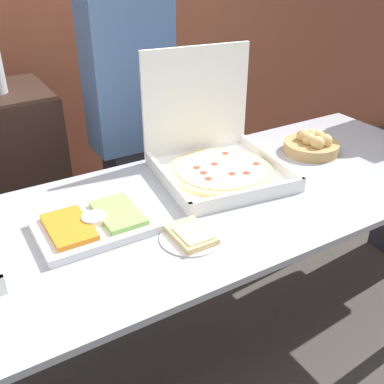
{
  "coord_description": "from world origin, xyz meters",
  "views": [
    {
      "loc": [
        -0.74,
        -1.24,
        1.76
      ],
      "look_at": [
        0.0,
        0.0,
        0.95
      ],
      "focal_mm": 42.0,
      "sensor_mm": 36.0,
      "label": 1
    }
  ],
  "objects_px": {
    "bread_basket": "(312,144)",
    "person_guest_cap": "(132,130)",
    "paper_plate_front_center": "(191,235)",
    "pizza_box_near_left": "(214,153)",
    "veggie_tray": "(95,224)"
  },
  "relations": [
    {
      "from": "paper_plate_front_center",
      "to": "bread_basket",
      "type": "height_order",
      "value": "bread_basket"
    },
    {
      "from": "paper_plate_front_center",
      "to": "bread_basket",
      "type": "distance_m",
      "value": 0.89
    },
    {
      "from": "paper_plate_front_center",
      "to": "person_guest_cap",
      "type": "bearing_deg",
      "value": 77.36
    },
    {
      "from": "pizza_box_near_left",
      "to": "paper_plate_front_center",
      "type": "height_order",
      "value": "pizza_box_near_left"
    },
    {
      "from": "pizza_box_near_left",
      "to": "veggie_tray",
      "type": "height_order",
      "value": "pizza_box_near_left"
    },
    {
      "from": "paper_plate_front_center",
      "to": "person_guest_cap",
      "type": "relative_size",
      "value": 0.12
    },
    {
      "from": "pizza_box_near_left",
      "to": "paper_plate_front_center",
      "type": "distance_m",
      "value": 0.52
    },
    {
      "from": "pizza_box_near_left",
      "to": "veggie_tray",
      "type": "relative_size",
      "value": 1.47
    },
    {
      "from": "bread_basket",
      "to": "person_guest_cap",
      "type": "distance_m",
      "value": 0.88
    },
    {
      "from": "bread_basket",
      "to": "person_guest_cap",
      "type": "height_order",
      "value": "person_guest_cap"
    },
    {
      "from": "pizza_box_near_left",
      "to": "bread_basket",
      "type": "relative_size",
      "value": 2.25
    },
    {
      "from": "paper_plate_front_center",
      "to": "bread_basket",
      "type": "bearing_deg",
      "value": 20.43
    },
    {
      "from": "paper_plate_front_center",
      "to": "person_guest_cap",
      "type": "height_order",
      "value": "person_guest_cap"
    },
    {
      "from": "pizza_box_near_left",
      "to": "bread_basket",
      "type": "xyz_separation_m",
      "value": [
        0.5,
        -0.07,
        -0.05
      ]
    },
    {
      "from": "bread_basket",
      "to": "person_guest_cap",
      "type": "relative_size",
      "value": 0.14
    }
  ]
}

